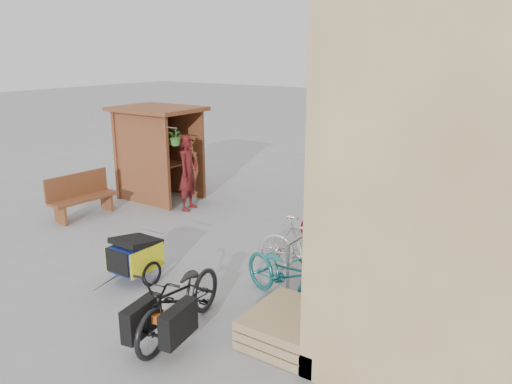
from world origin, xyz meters
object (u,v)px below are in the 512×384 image
Objects in this scene: bike_1 at (306,246)px; person_kiosk at (188,173)px; bike_4 at (357,214)px; bench at (81,195)px; bike_3 at (336,226)px; pallet_stack at (289,326)px; bike_5 at (363,207)px; child_trailer at (135,255)px; shopping_carts at (446,175)px; bike_0 at (286,274)px; cargo_bike at (180,300)px; bike_2 at (343,238)px; bike_6 at (379,201)px; kiosk at (156,140)px; bike_7 at (395,197)px.

person_kiosk is at bearing 55.16° from bike_1.
bike_1 is at bearing -168.92° from bike_4.
bench reaches higher than bike_3.
pallet_stack is 0.79× the size of bike_3.
child_trailer is at bearing 158.50° from bike_5.
bench is at bearing -136.96° from shopping_carts.
bike_1 is (-0.25, 1.09, 0.04)m from bike_0.
bike_3 is (0.41, 4.02, -0.06)m from cargo_bike.
shopping_carts is 7.21m from bike_0.
bike_1 is (4.17, -1.67, -0.39)m from person_kiosk.
bike_4 reaches higher than bike_2.
bike_5 is 0.80m from bike_6.
kiosk is 7.58m from shopping_carts.
child_trailer is at bearing 156.01° from bike_6.
cargo_bike reaches higher than bench.
bike_2 is at bearing -174.76° from bike_6.
kiosk is 5.55m from bike_5.
bike_0 reaches higher than bike_3.
child_trailer is (-3.10, -7.89, -0.20)m from shopping_carts.
bike_5 is 1.37m from bike_7.
person_kiosk is 1.21× the size of bike_3.
bike_0 is (5.72, -3.02, -1.06)m from kiosk.
bike_2 is (4.41, -0.69, -0.50)m from person_kiosk.
bike_2 is at bearing -9.47° from kiosk.
shopping_carts reaches higher than bike_5.
child_trailer is 1.98m from cargo_bike.
person_kiosk is (-4.97, 3.61, 0.71)m from pallet_stack.
person_kiosk is at bearing 69.15° from bike_2.
bike_0 is at bearing -4.45° from bench.
bike_2 is 1.76m from bike_5.
shopping_carts reaches higher than bike_7.
bike_7 is (5.63, 2.12, -1.11)m from kiosk.
shopping_carts is at bearing -15.16° from bike_3.
person_kiosk is 1.09× the size of bike_6.
bench is 0.89× the size of person_kiosk.
person_kiosk reaches higher than bike_4.
bike_0 is 3.44m from bike_4.
cargo_bike is 6.16m from bike_6.
bike_4 is (4.11, 0.67, -0.46)m from person_kiosk.
shopping_carts is 6.65m from person_kiosk.
bike_5 is (-0.33, 1.73, 0.07)m from bike_2.
bike_2 is (0.00, 2.07, -0.07)m from bike_0.
shopping_carts reaches higher than child_trailer.
bike_0 reaches higher than bike_6.
person_kiosk is 4.19m from bike_4.
bike_4 is at bearing -95.33° from person_kiosk.
cargo_bike is at bearing -20.55° from bench.
pallet_stack is at bearing 18.56° from cargo_bike.
pallet_stack is 2.98m from bike_2.
pallet_stack is 8.04m from shopping_carts.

